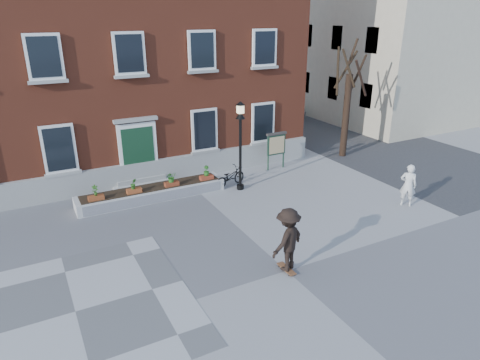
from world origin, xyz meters
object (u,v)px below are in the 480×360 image
bicycle (230,177)px  notice_board (276,145)px  skateboarder (288,240)px  bystander (408,185)px  parked_car (278,107)px  lamp_post (240,134)px

bicycle → notice_board: notice_board is taller
bicycle → skateboarder: skateboarder is taller
bystander → skateboarder: bearing=61.9°
bystander → skateboarder: skateboarder is taller
parked_car → bystander: (-4.17, -16.21, 0.18)m
notice_board → bystander: bearing=-69.2°
bicycle → skateboarder: bearing=150.4°
bicycle → parked_car: (9.58, 11.01, 0.25)m
bicycle → parked_car: bearing=-58.1°
parked_car → skateboarder: size_ratio=2.04×
bicycle → lamp_post: bearing=-172.5°
bicycle → lamp_post: size_ratio=0.43×
parked_car → bystander: bearing=-123.8°
bicycle → bystander: bearing=-150.9°
parked_car → skateboarder: 21.09m
bicycle → notice_board: 3.32m
bicycle → skateboarder: 7.10m
skateboarder → notice_board: bearing=59.8°
parked_car → skateboarder: (-11.12, -17.91, 0.37)m
bicycle → bystander: size_ratio=0.96×
bystander → lamp_post: size_ratio=0.45×
parked_car → notice_board: notice_board is taller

